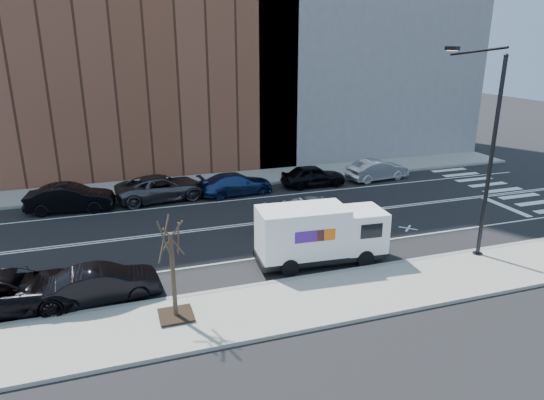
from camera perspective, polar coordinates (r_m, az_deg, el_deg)
ground at (r=27.06m, az=1.15°, el=-2.40°), size 120.00×120.00×0.00m
sidewalk_near at (r=19.72m, az=9.90°, el=-10.73°), size 44.00×3.60×0.15m
sidewalk_far at (r=35.05m, az=-3.68°, el=2.53°), size 44.00×3.60×0.15m
curb_near at (r=21.12m, az=7.60°, el=-8.52°), size 44.00×0.25×0.17m
curb_far at (r=33.37m, az=-2.88°, el=1.76°), size 44.00×0.25×0.17m
crosswalk at (r=35.52m, az=26.27°, el=0.74°), size 3.00×14.00×0.01m
road_markings at (r=27.06m, az=1.15°, el=-2.39°), size 40.00×8.60×0.01m
bldg_brick at (r=39.48m, az=-18.79°, el=19.45°), size 26.00×10.00×22.00m
streetlight at (r=23.41m, az=23.72°, el=5.72°), size 0.44×4.02×9.34m
street_tree at (r=17.50m, az=-11.49°, el=-9.67°), size 1.20×1.20×3.75m
fedex_van at (r=21.65m, az=5.66°, el=-3.94°), size 5.94×2.39×2.66m
far_parked_b at (r=30.62m, az=-22.64°, el=0.22°), size 5.06×2.27×1.61m
far_parked_c at (r=31.09m, az=-12.81°, el=1.41°), size 5.89×3.22×1.57m
far_parked_d at (r=31.55m, az=-4.26°, el=1.92°), size 5.00×2.40×1.40m
far_parked_e at (r=33.34m, az=4.87°, el=2.87°), size 4.40×1.83×1.49m
far_parked_f at (r=35.55m, az=12.29°, el=3.49°), size 4.68×2.12×1.49m
driving_sedan at (r=25.50m, az=5.48°, el=-1.85°), size 5.07×2.07×1.64m
near_parked_rear_a at (r=19.84m, az=-19.27°, el=-9.31°), size 4.36×1.82×1.40m
near_parked_rear_b at (r=20.56m, az=-28.33°, el=-9.46°), size 5.48×2.82×1.48m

